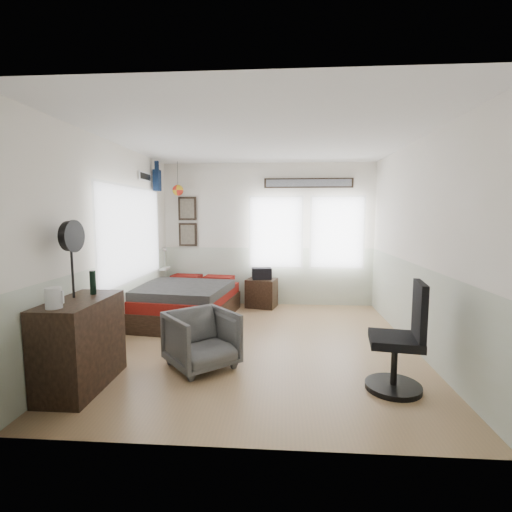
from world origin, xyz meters
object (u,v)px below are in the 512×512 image
object	(u,v)px
armchair	(202,339)
task_chair	(402,347)
nightstand	(262,293)
bed	(187,302)
dresser	(81,343)

from	to	relation	value
armchair	task_chair	distance (m)	2.13
armchair	nightstand	world-z (taller)	armchair
armchair	nightstand	distance (m)	2.87
bed	task_chair	distance (m)	3.59
armchair	task_chair	world-z (taller)	task_chair
task_chair	nightstand	bearing A→B (deg)	124.77
armchair	task_chair	size ratio (longest dim) A/B	0.65
bed	armchair	world-z (taller)	armchair
bed	dresser	distance (m)	2.50
armchair	nightstand	xyz separation A→B (m)	(0.53, 2.82, -0.06)
nightstand	task_chair	xyz separation A→B (m)	(1.56, -3.23, 0.18)
nightstand	task_chair	size ratio (longest dim) A/B	0.49
bed	armchair	bearing A→B (deg)	-62.97
dresser	armchair	bearing A→B (deg)	26.97
bed	nightstand	world-z (taller)	bed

